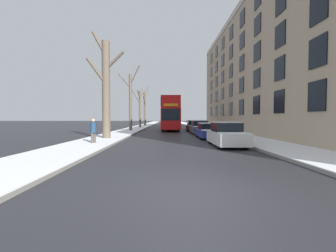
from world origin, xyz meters
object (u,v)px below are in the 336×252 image
at_px(double_decker_bus, 170,113).
at_px(pedestrian_left_sidewalk, 93,131).
at_px(bare_tree_left_1, 131,100).
at_px(bare_tree_left_3, 145,108).
at_px(parked_car_3, 194,126).
at_px(bare_tree_left_0, 106,88).
at_px(bare_tree_left_2, 140,108).
at_px(parked_car_2, 200,128).
at_px(parked_car_1, 209,131).
at_px(parked_car_0, 227,135).

relative_size(double_decker_bus, pedestrian_left_sidewalk, 6.72).
bearing_deg(bare_tree_left_1, bare_tree_left_3, 90.37).
relative_size(bare_tree_left_3, parked_car_3, 2.04).
distance_m(bare_tree_left_0, bare_tree_left_1, 11.51).
bearing_deg(bare_tree_left_0, bare_tree_left_1, 89.13).
xyz_separation_m(bare_tree_left_3, double_decker_bus, (5.33, -18.32, -1.55)).
bearing_deg(bare_tree_left_1, double_decker_bus, 33.22).
xyz_separation_m(bare_tree_left_0, bare_tree_left_2, (0.19, 21.79, -0.49)).
bearing_deg(bare_tree_left_0, parked_car_3, 55.32).
distance_m(parked_car_2, parked_car_3, 5.32).
relative_size(bare_tree_left_1, parked_car_2, 2.03).
height_order(bare_tree_left_1, bare_tree_left_3, bare_tree_left_1).
relative_size(parked_car_2, pedestrian_left_sidewalk, 2.51).
distance_m(bare_tree_left_2, double_decker_bus, 8.68).
bearing_deg(parked_car_2, parked_car_3, 90.00).
relative_size(bare_tree_left_0, pedestrian_left_sidewalk, 5.00).
bearing_deg(parked_car_3, bare_tree_left_1, -174.69).
height_order(bare_tree_left_0, parked_car_3, bare_tree_left_0).
bearing_deg(pedestrian_left_sidewalk, parked_car_2, -4.03).
bearing_deg(parked_car_1, double_decker_bus, 103.17).
distance_m(bare_tree_left_1, bare_tree_left_2, 10.30).
bearing_deg(bare_tree_left_2, bare_tree_left_1, -90.09).
xyz_separation_m(parked_car_1, parked_car_3, (0.00, 10.77, 0.05)).
distance_m(bare_tree_left_1, pedestrian_left_sidewalk, 15.43).
bearing_deg(parked_car_0, parked_car_3, 90.00).
height_order(bare_tree_left_3, parked_car_0, bare_tree_left_3).
xyz_separation_m(parked_car_0, parked_car_1, (-0.00, 5.60, -0.07)).
distance_m(double_decker_bus, parked_car_3, 4.51).
distance_m(double_decker_bus, pedestrian_left_sidewalk, 19.29).
xyz_separation_m(bare_tree_left_2, double_decker_bus, (5.17, -6.89, -1.05)).
xyz_separation_m(parked_car_0, pedestrian_left_sidewalk, (-8.36, 0.50, 0.24)).
bearing_deg(parked_car_0, bare_tree_left_2, 107.79).
xyz_separation_m(bare_tree_left_1, bare_tree_left_3, (-0.14, 21.72, -0.03)).
bearing_deg(bare_tree_left_0, pedestrian_left_sidewalk, -87.84).
xyz_separation_m(bare_tree_left_0, bare_tree_left_1, (0.17, 11.50, 0.03)).
bearing_deg(pedestrian_left_sidewalk, parked_car_0, -59.07).
relative_size(bare_tree_left_0, bare_tree_left_1, 0.98).
bearing_deg(parked_car_2, bare_tree_left_3, 107.86).
bearing_deg(double_decker_bus, parked_car_3, -39.96).
bearing_deg(parked_car_3, parked_car_2, -90.00).
bearing_deg(bare_tree_left_2, parked_car_1, -67.73).
distance_m(bare_tree_left_0, bare_tree_left_3, 33.22).
relative_size(parked_car_0, parked_car_3, 0.96).
relative_size(bare_tree_left_2, pedestrian_left_sidewalk, 4.32).
bearing_deg(pedestrian_left_sidewalk, bare_tree_left_1, 34.22).
height_order(bare_tree_left_0, bare_tree_left_3, bare_tree_left_3).
xyz_separation_m(double_decker_bus, parked_car_2, (3.13, -7.94, -1.88)).
bearing_deg(parked_car_2, bare_tree_left_0, -140.67).
height_order(double_decker_bus, parked_car_0, double_decker_bus).
bearing_deg(bare_tree_left_0, parked_car_0, -25.71).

